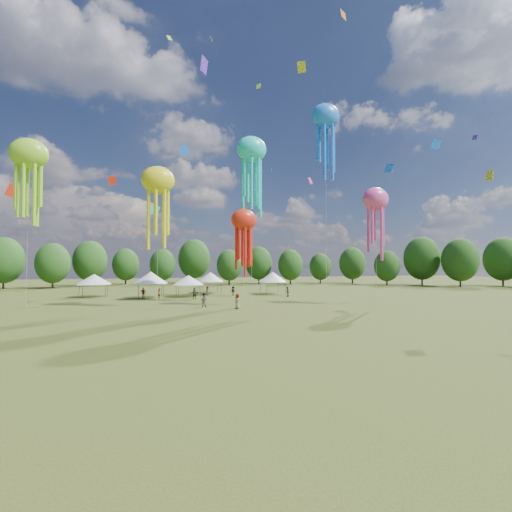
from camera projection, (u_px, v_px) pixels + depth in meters
name	position (u px, v px, depth m)	size (l,w,h in m)	color
ground	(454.00, 401.00, 13.99)	(300.00, 300.00, 0.00)	#384416
spectator_near	(204.00, 300.00, 45.76)	(0.86, 0.67, 1.76)	gray
spectators_far	(214.00, 293.00, 57.62)	(24.21, 22.61, 1.84)	gray
festival_tents	(183.00, 278.00, 64.01)	(36.69, 12.62, 4.32)	#47474C
show_kites	(234.00, 172.00, 50.66)	(47.99, 13.52, 31.89)	yellow
small_kites	(228.00, 100.00, 54.34)	(72.18, 50.27, 45.39)	yellow
treeline	(178.00, 260.00, 72.28)	(201.57, 95.24, 13.43)	#38281C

